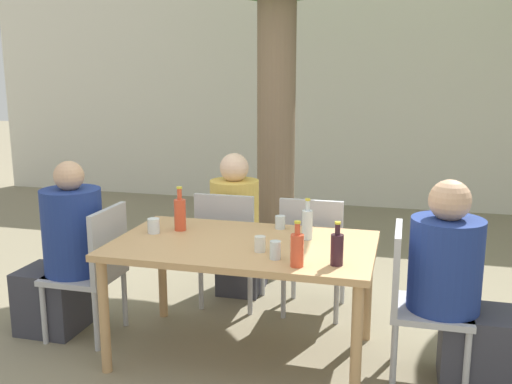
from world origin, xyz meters
TOP-DOWN VIEW (x-y plane):
  - ground_plane at (0.00, 0.00)m, footprint 30.00×30.00m
  - cafe_building_wall at (0.00, 4.37)m, footprint 10.00×0.08m
  - dining_table_front at (0.00, 0.00)m, footprint 1.57×0.94m
  - patio_chair_0 at (-1.02, 0.00)m, footprint 0.44×0.44m
  - patio_chair_1 at (1.02, 0.00)m, footprint 0.44×0.44m
  - patio_chair_2 at (-0.31, 0.70)m, footprint 0.44×0.44m
  - patio_chair_3 at (0.31, 0.70)m, footprint 0.44×0.44m
  - person_seated_0 at (-1.25, -0.00)m, footprint 0.59×0.39m
  - person_seated_1 at (1.25, -0.00)m, footprint 0.60×0.40m
  - person_seated_2 at (-0.31, 0.93)m, footprint 0.37×0.59m
  - soda_bottle_0 at (0.40, -0.35)m, footprint 0.07×0.07m
  - water_bottle_1 at (0.36, 0.17)m, footprint 0.07×0.07m
  - wine_bottle_2 at (0.60, -0.27)m, footprint 0.07×0.07m
  - soda_bottle_3 at (-0.47, 0.16)m, footprint 0.08×0.08m
  - drinking_glass_0 at (-0.61, 0.05)m, footprint 0.08×0.08m
  - drinking_glass_1 at (0.14, -0.15)m, footprint 0.06×0.06m
  - drinking_glass_2 at (0.15, 0.36)m, footprint 0.07×0.07m
  - drinking_glass_3 at (0.26, -0.26)m, footprint 0.06×0.06m

SIDE VIEW (x-z plane):
  - ground_plane at x=0.00m, z-range 0.00..0.00m
  - patio_chair_0 at x=-1.02m, z-range 0.05..0.94m
  - patio_chair_1 at x=1.02m, z-range 0.05..0.94m
  - patio_chair_2 at x=-0.31m, z-range 0.05..0.94m
  - patio_chair_3 at x=0.31m, z-range 0.05..0.94m
  - person_seated_2 at x=-0.31m, z-range -0.06..1.10m
  - person_seated_1 at x=1.25m, z-range -0.05..1.12m
  - person_seated_0 at x=-1.25m, z-range -0.06..1.13m
  - dining_table_front at x=0.00m, z-range 0.29..1.03m
  - drinking_glass_2 at x=0.15m, z-range 0.74..0.82m
  - drinking_glass_1 at x=0.14m, z-range 0.74..0.83m
  - drinking_glass_0 at x=-0.61m, z-range 0.74..0.83m
  - drinking_glass_3 at x=0.26m, z-range 0.74..0.84m
  - wine_bottle_2 at x=0.60m, z-range 0.71..0.95m
  - soda_bottle_0 at x=0.40m, z-range 0.71..0.95m
  - water_bottle_1 at x=0.36m, z-range 0.71..0.96m
  - soda_bottle_3 at x=-0.47m, z-range 0.70..0.99m
  - cafe_building_wall at x=0.00m, z-range 0.00..2.80m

